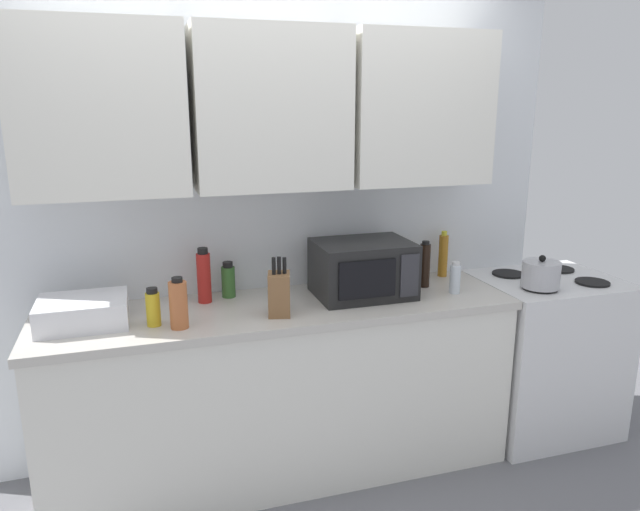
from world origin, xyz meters
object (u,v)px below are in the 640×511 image
object	(u,v)px
stove_range	(542,353)
bottle_soy_dark	(425,265)
bottle_green_oil	(228,280)
bottle_yellow_mustard	(153,308)
bottle_red_sauce	(204,276)
kettle	(541,274)
dish_rack	(83,312)
bottle_spice_jar	(179,304)
bottle_clear_tall	(455,278)
microwave	(363,269)
bottle_amber_vinegar	(443,255)
knife_block	(279,293)

from	to	relation	value
stove_range	bottle_soy_dark	xyz separation A→B (m)	(-0.73, 0.08, 0.57)
bottle_green_oil	bottle_yellow_mustard	size ratio (longest dim) A/B	1.06
bottle_soy_dark	bottle_red_sauce	size ratio (longest dim) A/B	0.91
kettle	bottle_yellow_mustard	distance (m)	1.97
dish_rack	bottle_spice_jar	distance (m)	0.44
bottle_soy_dark	bottle_clear_tall	size ratio (longest dim) A/B	1.49
microwave	bottle_red_sauce	world-z (taller)	microwave
bottle_red_sauce	bottle_amber_vinegar	world-z (taller)	bottle_red_sauce
knife_block	bottle_soy_dark	size ratio (longest dim) A/B	1.12
bottle_red_sauce	bottle_clear_tall	xyz separation A→B (m)	(1.25, -0.24, -0.05)
dish_rack	bottle_soy_dark	xyz separation A→B (m)	(1.70, 0.06, 0.06)
bottle_soy_dark	knife_block	bearing A→B (deg)	-166.80
kettle	bottle_yellow_mustard	xyz separation A→B (m)	(-1.97, 0.06, 0.00)
bottle_clear_tall	bottle_green_oil	size ratio (longest dim) A/B	0.91
bottle_green_oil	bottle_spice_jar	bearing A→B (deg)	-126.66
stove_range	bottle_green_oil	size ratio (longest dim) A/B	4.98
knife_block	bottle_clear_tall	size ratio (longest dim) A/B	1.68
bottle_soy_dark	bottle_clear_tall	xyz separation A→B (m)	(0.10, -0.15, -0.04)
stove_range	bottle_red_sauce	world-z (taller)	bottle_red_sauce
kettle	bottle_clear_tall	distance (m)	0.47
bottle_yellow_mustard	bottle_red_sauce	bearing A→B (deg)	45.29
dish_rack	bottle_clear_tall	distance (m)	1.80
dish_rack	kettle	bearing A→B (deg)	-4.04
bottle_red_sauce	stove_range	bearing A→B (deg)	-5.28
stove_range	bottle_yellow_mustard	world-z (taller)	bottle_yellow_mustard
stove_range	bottle_green_oil	bearing A→B (deg)	172.82
stove_range	knife_block	size ratio (longest dim) A/B	3.25
dish_rack	bottle_soy_dark	size ratio (longest dim) A/B	1.52
bottle_clear_tall	bottle_red_sauce	bearing A→B (deg)	169.22
bottle_spice_jar	bottle_red_sauce	xyz separation A→B (m)	(0.15, 0.32, 0.02)
bottle_soy_dark	bottle_yellow_mustard	size ratio (longest dim) A/B	1.44
bottle_spice_jar	microwave	bearing A→B (deg)	11.46
microwave	bottle_amber_vinegar	xyz separation A→B (m)	(0.56, 0.19, -0.02)
dish_rack	bottle_yellow_mustard	bearing A→B (deg)	-18.83
kettle	bottle_red_sauce	size ratio (longest dim) A/B	0.71
dish_rack	bottle_yellow_mustard	world-z (taller)	bottle_yellow_mustard
bottle_amber_vinegar	bottle_green_oil	distance (m)	1.22
knife_block	bottle_red_sauce	xyz separation A→B (m)	(-0.31, 0.29, 0.03)
knife_block	bottle_clear_tall	bearing A→B (deg)	2.98
bottle_spice_jar	bottle_amber_vinegar	xyz separation A→B (m)	(1.49, 0.38, 0.01)
microwave	bottle_green_oil	distance (m)	0.68
bottle_green_oil	bottle_amber_vinegar	bearing A→B (deg)	0.63
stove_range	kettle	bearing A→B (deg)	-140.53
bottle_amber_vinegar	bottle_clear_tall	world-z (taller)	bottle_amber_vinegar
knife_block	bottle_spice_jar	bearing A→B (deg)	-176.17
dish_rack	bottle_yellow_mustard	distance (m)	0.31
bottle_soy_dark	bottle_green_oil	size ratio (longest dim) A/B	1.36
knife_block	bottle_clear_tall	xyz separation A→B (m)	(0.94, 0.05, -0.02)
knife_block	bottle_yellow_mustard	world-z (taller)	knife_block
bottle_red_sauce	dish_rack	bearing A→B (deg)	-164.34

